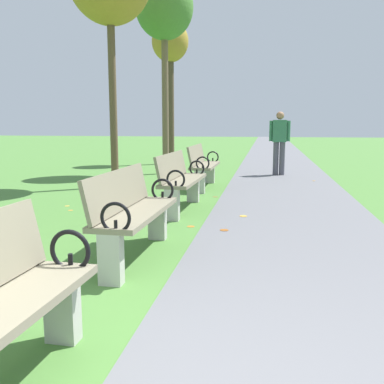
{
  "coord_description": "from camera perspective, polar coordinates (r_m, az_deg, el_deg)",
  "views": [
    {
      "loc": [
        0.81,
        -1.51,
        1.37
      ],
      "look_at": [
        -0.05,
        3.52,
        0.55
      ],
      "focal_mm": 40.59,
      "sensor_mm": 36.0,
      "label": 1
    }
  ],
  "objects": [
    {
      "name": "paved_walkway",
      "position": [
        19.56,
        10.89,
        5.0
      ],
      "size": [
        2.39,
        44.0,
        0.02
      ],
      "primitive_type": "cube",
      "color": "slate",
      "rests_on": "ground"
    },
    {
      "name": "tree_4",
      "position": [
        12.01,
        -3.65,
        22.77
      ],
      "size": [
        1.48,
        1.48,
        5.09
      ],
      "color": "brown",
      "rests_on": "ground"
    },
    {
      "name": "park_bench_2",
      "position": [
        4.41,
        -7.83,
        -2.54
      ],
      "size": [
        0.5,
        1.61,
        0.9
      ],
      "color": "gray",
      "rests_on": "ground"
    },
    {
      "name": "scattered_leaves",
      "position": [
        6.32,
        -7.09,
        -3.39
      ],
      "size": [
        4.49,
        10.51,
        0.02
      ],
      "color": "#BC842D",
      "rests_on": "ground"
    },
    {
      "name": "pedestrian_walking",
      "position": [
        11.43,
        11.42,
        6.75
      ],
      "size": [
        0.53,
        0.25,
        1.62
      ],
      "color": "#4C4C56",
      "rests_on": "paved_walkway"
    },
    {
      "name": "park_bench_3",
      "position": [
        6.78,
        -1.54,
        1.63
      ],
      "size": [
        0.52,
        1.61,
        0.9
      ],
      "color": "gray",
      "rests_on": "ground"
    },
    {
      "name": "tree_5",
      "position": [
        14.67,
        -2.89,
        18.41
      ],
      "size": [
        1.18,
        1.18,
        4.57
      ],
      "color": "#4C3D2D",
      "rests_on": "ground"
    },
    {
      "name": "park_bench_4",
      "position": [
        9.14,
        1.43,
        3.59
      ],
      "size": [
        0.48,
        1.6,
        0.9
      ],
      "color": "gray",
      "rests_on": "ground"
    }
  ]
}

